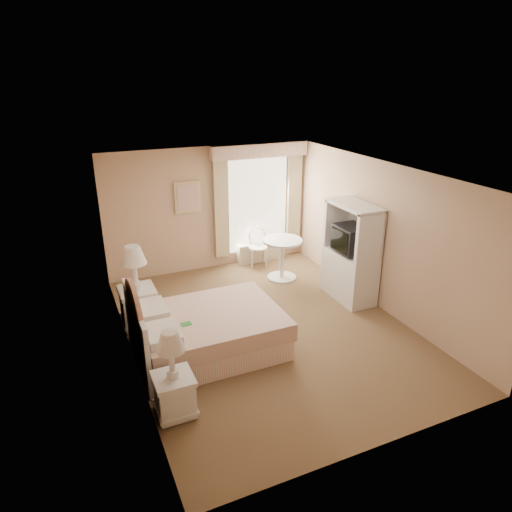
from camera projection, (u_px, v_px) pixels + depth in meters
name	position (u px, v px, depth m)	size (l,w,h in m)	color
room	(268.00, 256.00, 6.84)	(4.21, 5.51, 2.51)	brown
window	(259.00, 200.00, 9.45)	(2.05, 0.22, 2.51)	white
framed_art	(188.00, 197.00, 8.86)	(0.52, 0.04, 0.62)	#D5B983
bed	(203.00, 331.00, 6.59)	(2.08, 1.58, 1.40)	tan
nightstand_near	(174.00, 385.00, 5.32)	(0.46, 0.46, 1.12)	silver
nightstand_far	(137.00, 297.00, 7.22)	(0.56, 0.56, 1.34)	silver
round_table	(282.00, 253.00, 8.89)	(0.77, 0.77, 0.81)	silver
cafe_chair	(258.00, 244.00, 9.56)	(0.48, 0.48, 0.81)	silver
armoire	(350.00, 260.00, 8.06)	(0.53, 1.06, 1.76)	silver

